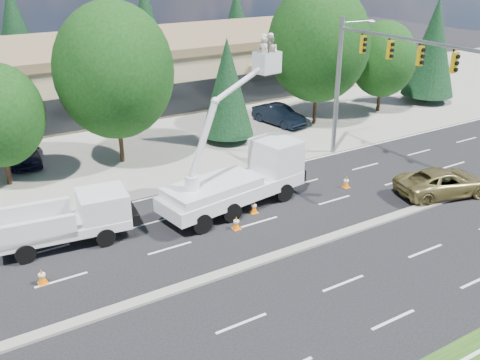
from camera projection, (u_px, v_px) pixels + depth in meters
ground at (297, 250)px, 24.83m from camera, size 140.00×140.00×0.00m
concrete_apron at (138, 133)px, 40.49m from camera, size 140.00×22.00×0.01m
road_median at (297, 249)px, 24.81m from camera, size 120.00×0.55×0.12m
strip_mall at (93, 72)px, 47.18m from camera, size 50.40×15.40×5.50m
tree_front_d at (114, 71)px, 32.77m from camera, size 7.35×7.35×10.20m
tree_front_e at (227, 87)px, 37.40m from camera, size 3.75×3.75×7.39m
tree_front_f at (319, 43)px, 40.29m from camera, size 7.76×7.76×10.76m
tree_front_g at (383, 59)px, 44.38m from camera, size 5.46×5.46×7.58m
tree_front_h at (433, 48)px, 47.08m from camera, size 4.60×4.60×9.06m
tree_back_b at (15, 31)px, 53.70m from camera, size 5.02×5.02×9.89m
tree_back_c at (146, 23)px, 60.46m from camera, size 4.87×4.87×9.60m
tree_back_d at (236, 21)px, 66.39m from camera, size 4.42×4.42×8.71m
signal_mast at (363, 70)px, 32.74m from camera, size 2.76×10.16×9.00m
utility_pickup at (73, 224)px, 25.16m from camera, size 6.28×2.94×2.32m
bucket_truck at (244, 172)px, 28.52m from camera, size 8.62×3.75×8.99m
traffic_cone_a at (42, 276)px, 22.19m from camera, size 0.40×0.40×0.70m
traffic_cone_b at (236, 223)px, 26.54m from camera, size 0.40×0.40×0.70m
traffic_cone_c at (254, 207)px, 28.19m from camera, size 0.40×0.40×0.70m
traffic_cone_d at (346, 182)px, 31.20m from camera, size 0.40×0.40×0.70m
minivan at (443, 182)px, 30.12m from camera, size 5.91×3.75×1.52m
parked_car_west at (24, 150)px, 34.69m from camera, size 2.58×5.07×1.65m
parked_car_east at (279, 115)px, 42.31m from camera, size 2.44×4.90×1.54m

